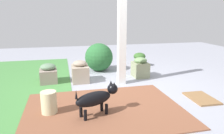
{
  "coord_description": "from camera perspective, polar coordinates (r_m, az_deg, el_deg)",
  "views": [
    {
      "loc": [
        -3.87,
        1.13,
        1.44
      ],
      "look_at": [
        0.14,
        0.19,
        0.41
      ],
      "focal_mm": 34.26,
      "sensor_mm": 36.0,
      "label": 1
    }
  ],
  "objects": [
    {
      "name": "ground_plane",
      "position": [
        4.28,
        2.94,
        -5.69
      ],
      "size": [
        12.0,
        12.0,
        0.0
      ],
      "primitive_type": "plane",
      "color": "#9396A2"
    },
    {
      "name": "brick_path",
      "position": [
        3.36,
        -2.07,
        -11.22
      ],
      "size": [
        1.8,
        2.4,
        0.02
      ],
      "primitive_type": "cube",
      "color": "brown",
      "rests_on": "ground"
    },
    {
      "name": "lawn_patch",
      "position": [
        4.86,
        -27.73,
        -4.86
      ],
      "size": [
        5.2,
        2.8,
        0.01
      ],
      "primitive_type": "cube",
      "color": "#45823F",
      "rests_on": "ground"
    },
    {
      "name": "porch_pillar",
      "position": [
        4.36,
        2.64,
        9.5
      ],
      "size": [
        0.15,
        0.15,
        2.2
      ],
      "primitive_type": "cube",
      "color": "white",
      "rests_on": "ground"
    },
    {
      "name": "stone_planter_nearest",
      "position": [
        5.04,
        7.55,
        -0.17
      ],
      "size": [
        0.41,
        0.34,
        0.46
      ],
      "color": "gray",
      "rests_on": "ground"
    },
    {
      "name": "stone_planter_mid",
      "position": [
        4.69,
        -8.5,
        -1.32
      ],
      "size": [
        0.47,
        0.35,
        0.47
      ],
      "color": "gray",
      "rests_on": "ground"
    },
    {
      "name": "stone_planter_far",
      "position": [
        4.79,
        -16.62,
        -1.7
      ],
      "size": [
        0.45,
        0.38,
        0.42
      ],
      "color": "gray",
      "rests_on": "ground"
    },
    {
      "name": "round_shrub",
      "position": [
        5.52,
        -3.51,
        2.64
      ],
      "size": [
        0.72,
        0.72,
        0.72
      ],
      "primitive_type": "sphere",
      "color": "#27612F",
      "rests_on": "ground"
    },
    {
      "name": "terracotta_pot_broad",
      "position": [
        6.08,
        7.34,
        2.35
      ],
      "size": [
        0.34,
        0.34,
        0.38
      ],
      "color": "#AC5438",
      "rests_on": "ground"
    },
    {
      "name": "dog",
      "position": [
        3.09,
        -4.12,
        -8.2
      ],
      "size": [
        0.39,
        0.68,
        0.47
      ],
      "color": "black",
      "rests_on": "ground"
    },
    {
      "name": "ceramic_urn",
      "position": [
        3.31,
        -16.47,
        -9.16
      ],
      "size": [
        0.23,
        0.23,
        0.35
      ],
      "primitive_type": "cylinder",
      "color": "beige",
      "rests_on": "ground"
    },
    {
      "name": "doormat",
      "position": [
        4.07,
        22.72,
        -7.68
      ],
      "size": [
        0.61,
        0.42,
        0.03
      ],
      "primitive_type": "cube",
      "rotation": [
        0.0,
        0.0,
        -0.03
      ],
      "color": "brown",
      "rests_on": "ground"
    }
  ]
}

